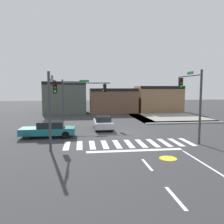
{
  "coord_description": "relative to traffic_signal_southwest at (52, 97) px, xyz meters",
  "views": [
    {
      "loc": [
        -3.65,
        -21.79,
        4.35
      ],
      "look_at": [
        -0.58,
        1.41,
        1.91
      ],
      "focal_mm": 36.7,
      "sensor_mm": 36.0,
      "label": 1
    }
  ],
  "objects": [
    {
      "name": "storefront_row",
      "position": [
        7.84,
        23.08,
        -1.29
      ],
      "size": [
        24.15,
        6.41,
        5.44
      ],
      "color": "#4C564C",
      "rests_on": "ground_plane"
    },
    {
      "name": "curb_corner_northeast",
      "position": [
        14.33,
        13.61,
        -3.64
      ],
      "size": [
        10.0,
        10.6,
        0.15
      ],
      "color": "gray",
      "rests_on": "ground_plane"
    },
    {
      "name": "crosswalk_near",
      "position": [
        5.84,
        -0.31,
        -3.71
      ],
      "size": [
        10.09,
        2.72,
        0.01
      ],
      "color": "silver",
      "rests_on": "ground_plane"
    },
    {
      "name": "lane_markings",
      "position": [
        6.9,
        -8.55,
        -3.71
      ],
      "size": [
        6.8,
        24.25,
        0.01
      ],
      "color": "white",
      "rests_on": "ground_plane"
    },
    {
      "name": "ground_plane",
      "position": [
        5.84,
        4.19,
        -3.71
      ],
      "size": [
        120.0,
        120.0,
        0.0
      ],
      "primitive_type": "plane",
      "color": "#353538"
    },
    {
      "name": "car_silver",
      "position": [
        4.37,
        6.38,
        -2.99
      ],
      "size": [
        1.78,
        4.21,
        1.42
      ],
      "rotation": [
        0.0,
        0.0,
        -1.57
      ],
      "color": "#B7BABF",
      "rests_on": "ground_plane"
    },
    {
      "name": "car_teal",
      "position": [
        -0.76,
        2.93,
        -2.99
      ],
      "size": [
        4.71,
        1.81,
        1.43
      ],
      "rotation": [
        0.0,
        0.0,
        3.14
      ],
      "color": "#196B70",
      "rests_on": "ground_plane"
    },
    {
      "name": "traffic_signal_northwest",
      "position": [
        2.24,
        9.12,
        0.03
      ],
      "size": [
        5.57,
        0.32,
        5.33
      ],
      "color": "#383A3D",
      "rests_on": "ground_plane"
    },
    {
      "name": "traffic_signal_southwest",
      "position": [
        0.0,
        0.0,
        0.0
      ],
      "size": [
        0.32,
        4.25,
        5.48
      ],
      "rotation": [
        0.0,
        0.0,
        1.57
      ],
      "color": "#383A3D",
      "rests_on": "ground_plane"
    },
    {
      "name": "traffic_signal_southeast",
      "position": [
        11.27,
        0.54,
        0.27
      ],
      "size": [
        0.32,
        4.26,
        5.76
      ],
      "rotation": [
        0.0,
        0.0,
        1.57
      ],
      "color": "#383A3D",
      "rests_on": "ground_plane"
    },
    {
      "name": "bike_detector_marking",
      "position": [
        7.47,
        -4.32,
        -3.71
      ],
      "size": [
        1.1,
        1.1,
        0.01
      ],
      "color": "yellow",
      "rests_on": "ground_plane"
    }
  ]
}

